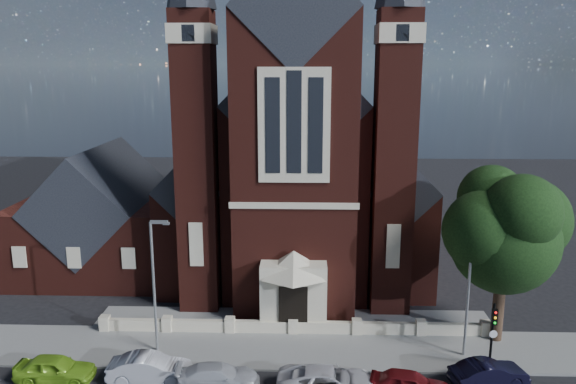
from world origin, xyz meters
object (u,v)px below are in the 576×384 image
(car_silver_a, at_px, (150,368))
(car_navy, at_px, (489,374))
(street_tree, at_px, (508,234))
(traffic_signal, at_px, (493,328))
(car_silver_b, at_px, (218,376))
(car_lime_van, at_px, (55,369))
(street_lamp_right, at_px, (471,283))
(church, at_px, (297,162))
(car_dark_red, at_px, (410,384))
(street_lamp_left, at_px, (155,279))
(parish_hall, at_px, (103,221))
(car_white_suv, at_px, (329,383))

(car_silver_a, distance_m, car_navy, 18.04)
(street_tree, distance_m, traffic_signal, 5.70)
(traffic_signal, bearing_deg, car_silver_b, -172.13)
(car_lime_van, bearing_deg, street_lamp_right, -81.02)
(traffic_signal, bearing_deg, car_silver_a, -175.29)
(church, relative_size, traffic_signal, 8.72)
(car_dark_red, bearing_deg, street_lamp_left, 85.01)
(parish_hall, distance_m, traffic_signal, 31.20)
(car_silver_a, height_order, car_silver_b, car_silver_a)
(street_tree, xyz_separation_m, street_lamp_left, (-20.51, -1.71, -2.36))
(car_silver_a, distance_m, car_silver_b, 3.80)
(street_lamp_right, distance_m, traffic_signal, 2.71)
(car_navy, bearing_deg, parish_hall, 43.75)
(car_white_suv, bearing_deg, car_silver_b, 86.28)
(street_lamp_right, distance_m, car_lime_van, 23.30)
(street_lamp_right, distance_m, car_silver_a, 18.35)
(street_lamp_right, height_order, car_lime_van, street_lamp_right)
(church, xyz_separation_m, street_lamp_right, (10.09, -18.94, -3.59))
(street_lamp_left, bearing_deg, street_lamp_right, 0.00)
(traffic_signal, bearing_deg, car_white_suv, -163.63)
(traffic_signal, distance_m, car_dark_red, 5.86)
(car_silver_b, xyz_separation_m, car_navy, (14.28, 0.62, 0.05))
(church, distance_m, car_white_suv, 24.41)
(street_tree, bearing_deg, parish_hall, 156.74)
(car_silver_a, bearing_deg, car_navy, -91.45)
(car_lime_van, relative_size, car_navy, 1.02)
(car_white_suv, height_order, car_navy, car_white_suv)
(car_navy, bearing_deg, street_tree, -37.91)
(car_lime_van, relative_size, car_silver_b, 0.97)
(parish_hall, relative_size, car_silver_b, 2.79)
(street_lamp_right, distance_m, car_white_suv, 9.91)
(church, bearing_deg, car_dark_red, -75.20)
(street_tree, distance_m, car_white_suv, 13.65)
(car_white_suv, xyz_separation_m, car_navy, (8.47, 1.22, -0.06))
(church, height_order, traffic_signal, church)
(street_lamp_left, xyz_separation_m, car_lime_van, (-4.74, -3.27, -3.88))
(street_lamp_left, bearing_deg, church, 67.34)
(street_tree, bearing_deg, car_navy, -114.38)
(street_lamp_right, height_order, traffic_signal, street_lamp_right)
(street_tree, distance_m, car_navy, 8.13)
(street_tree, height_order, car_navy, street_tree)
(parish_hall, distance_m, car_silver_b, 21.69)
(street_lamp_left, height_order, street_lamp_right, same)
(traffic_signal, xyz_separation_m, car_navy, (-0.54, -1.43, -1.90))
(parish_hall, height_order, traffic_signal, parish_hall)
(church, distance_m, car_lime_van, 26.63)
(car_silver_a, bearing_deg, parish_hall, 24.46)
(street_lamp_right, relative_size, car_white_suv, 1.50)
(car_lime_van, relative_size, car_dark_red, 1.03)
(street_lamp_left, distance_m, street_lamp_right, 18.00)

